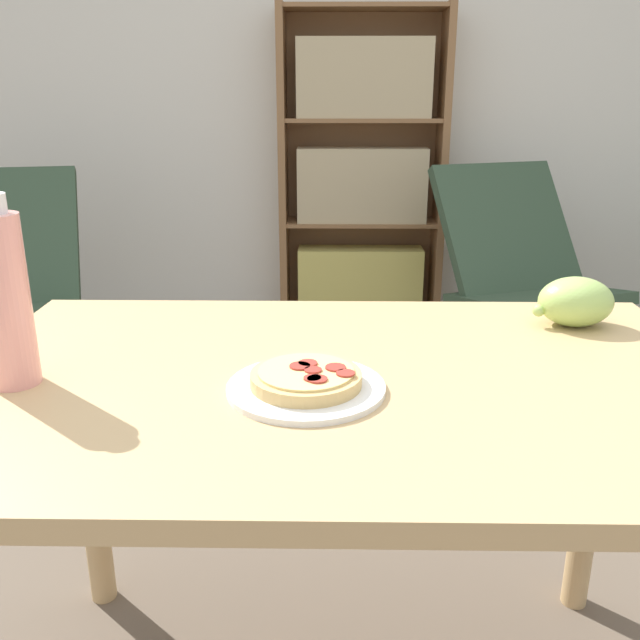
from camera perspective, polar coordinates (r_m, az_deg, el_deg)
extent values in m
cube|color=silver|center=(3.69, 0.57, 20.38)|extent=(8.00, 0.05, 2.60)
cube|color=tan|center=(1.12, 1.95, -5.34)|extent=(1.28, 0.81, 0.03)
cylinder|color=tan|center=(1.69, -18.87, -11.84)|extent=(0.06, 0.06, 0.72)
cylinder|color=tan|center=(1.70, 21.90, -11.94)|extent=(0.06, 0.06, 0.72)
cylinder|color=white|center=(1.04, -1.18, -5.72)|extent=(0.24, 0.24, 0.01)
cylinder|color=#DBB26B|center=(1.04, -1.19, -4.97)|extent=(0.17, 0.17, 0.02)
cylinder|color=#EACC7A|center=(1.03, -1.19, -4.36)|extent=(0.15, 0.15, 0.00)
cylinder|color=#A83328|center=(1.03, -0.40, -4.23)|extent=(0.03, 0.03, 0.00)
cylinder|color=#A83328|center=(1.00, -0.23, -5.00)|extent=(0.03, 0.03, 0.00)
cylinder|color=#A83328|center=(1.00, -0.57, -4.92)|extent=(0.03, 0.03, 0.00)
cylinder|color=#A83328|center=(1.04, -1.71, -3.90)|extent=(0.03, 0.03, 0.00)
cylinder|color=#A83328|center=(1.06, -1.03, -3.65)|extent=(0.03, 0.03, 0.00)
cylinder|color=#A83328|center=(1.04, 1.32, -4.01)|extent=(0.03, 0.03, 0.00)
cylinder|color=#A83328|center=(1.02, 2.16, -4.50)|extent=(0.03, 0.03, 0.00)
ellipsoid|color=#A8CC66|center=(1.41, 20.73, 1.46)|extent=(0.14, 0.11, 0.10)
sphere|color=#A8CC66|center=(1.43, 21.29, 0.97)|extent=(0.02, 0.02, 0.02)
sphere|color=#A8CC66|center=(1.45, 22.16, 0.63)|extent=(0.03, 0.03, 0.03)
sphere|color=#A8CC66|center=(1.46, 20.37, 0.81)|extent=(0.03, 0.03, 0.03)
sphere|color=#A8CC66|center=(1.40, 18.36, 1.76)|extent=(0.02, 0.02, 0.02)
sphere|color=#A8CC66|center=(1.39, 20.98, 0.56)|extent=(0.02, 0.02, 0.02)
sphere|color=#A8CC66|center=(1.38, 21.77, 0.71)|extent=(0.02, 0.02, 0.02)
sphere|color=#A8CC66|center=(1.38, 17.92, 0.77)|extent=(0.02, 0.02, 0.02)
cylinder|color=pink|center=(1.13, -25.06, 1.39)|extent=(0.08, 0.08, 0.27)
cube|color=black|center=(3.11, -24.60, -4.56)|extent=(0.68, 0.67, 0.10)
cube|color=#334733|center=(3.17, -25.21, 6.27)|extent=(0.69, 0.54, 0.55)
cube|color=black|center=(3.17, 16.84, -3.25)|extent=(0.72, 0.71, 0.10)
cube|color=#334733|center=(3.00, 17.76, 1.72)|extent=(0.75, 0.68, 0.14)
cube|color=#334733|center=(3.19, 15.42, 7.43)|extent=(0.71, 0.59, 0.55)
cube|color=brown|center=(3.57, -3.11, 12.32)|extent=(0.04, 0.25, 1.59)
cube|color=brown|center=(3.61, 10.12, 12.13)|extent=(0.04, 0.25, 1.59)
cube|color=brown|center=(3.68, 3.46, 12.51)|extent=(0.84, 0.01, 1.59)
cube|color=brown|center=(3.73, 3.31, 0.37)|extent=(0.77, 0.24, 0.02)
cube|color=#CCBC5B|center=(3.66, 3.37, 3.20)|extent=(0.66, 0.18, 0.37)
cube|color=brown|center=(3.60, 3.46, 8.21)|extent=(0.77, 0.24, 0.02)
cube|color=tan|center=(3.55, 3.53, 11.27)|extent=(0.66, 0.18, 0.37)
cube|color=brown|center=(3.55, 3.63, 16.47)|extent=(0.77, 0.24, 0.02)
cube|color=tan|center=(3.53, 3.71, 19.64)|extent=(0.66, 0.18, 0.37)
cube|color=brown|center=(3.56, 3.81, 24.81)|extent=(0.77, 0.24, 0.02)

